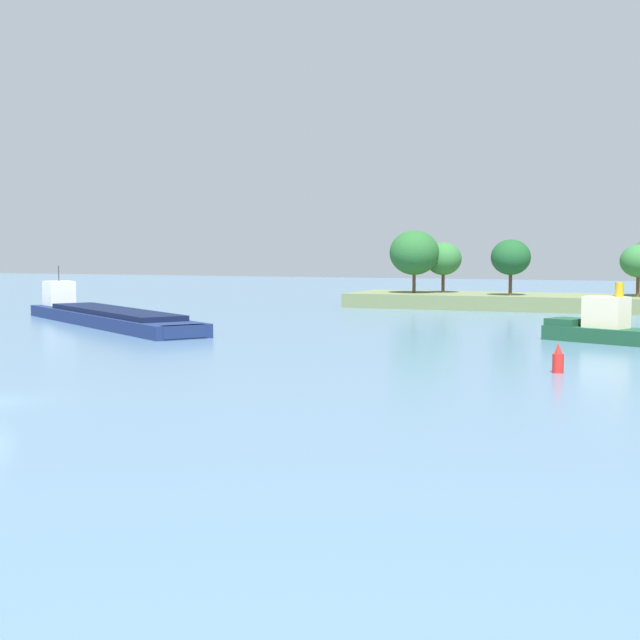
% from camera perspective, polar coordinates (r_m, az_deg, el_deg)
% --- Properties ---
extents(treeline_island, '(67.73, 13.51, 10.24)m').
position_cam_1_polar(treeline_island, '(120.07, 17.24, 1.97)').
color(treeline_island, '#66754C').
rests_on(treeline_island, ground).
extents(cargo_barge, '(32.96, 24.51, 5.84)m').
position_cam_1_polar(cargo_barge, '(96.18, -13.21, 0.27)').
color(cargo_barge, navy).
rests_on(cargo_barge, ground).
extents(tugboat, '(10.09, 6.86, 5.02)m').
position_cam_1_polar(tugboat, '(79.62, 17.10, -0.40)').
color(tugboat, '#19472D').
rests_on(tugboat, ground).
extents(channel_buoy_red, '(0.70, 0.70, 1.90)m').
position_cam_1_polar(channel_buoy_red, '(59.00, 14.62, -2.43)').
color(channel_buoy_red, red).
rests_on(channel_buoy_red, ground).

